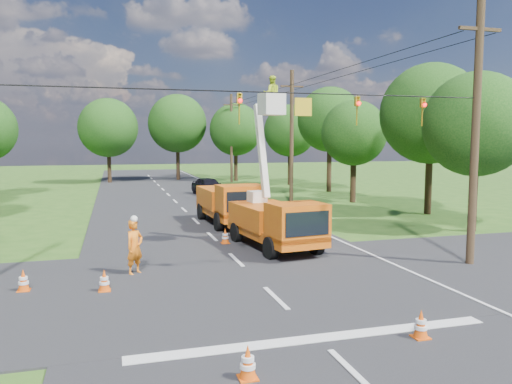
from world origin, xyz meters
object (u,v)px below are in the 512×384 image
object	(u,v)px
bucket_truck	(276,213)
tree_far_b	(177,124)
pole_right_far	(231,138)
tree_right_a	(476,125)
traffic_cone_4	(104,281)
traffic_cone_5	(23,281)
ground_worker	(135,247)
tree_right_c	(354,133)
pole_right_near	(475,130)
pole_right_mid	(292,136)
traffic_cone_2	(225,236)
traffic_cone_3	(252,227)
traffic_cone_1	(421,324)
tree_right_b	(431,114)
tree_far_a	(108,128)
tree_right_e	(290,131)
tree_far_c	(236,130)
traffic_cone_0	(248,363)
distant_car	(209,186)
tree_right_d	(330,120)
second_truck	(230,203)

from	to	relation	value
bucket_truck	tree_far_b	bearing A→B (deg)	81.50
pole_right_far	tree_right_a	distance (m)	34.37
traffic_cone_4	traffic_cone_5	bearing A→B (deg)	163.64
ground_worker	tree_right_c	distance (m)	24.46
pole_right_near	pole_right_mid	distance (m)	20.00
traffic_cone_2	traffic_cone_3	bearing A→B (deg)	48.55
traffic_cone_1	tree_right_b	bearing A→B (deg)	54.68
tree_right_a	tree_far_a	distance (m)	41.37
traffic_cone_3	tree_right_e	distance (m)	29.53
traffic_cone_3	tree_far_c	distance (m)	34.84
tree_right_c	tree_far_a	xyz separation A→B (m)	(-18.20, 24.00, 0.88)
ground_worker	traffic_cone_4	bearing A→B (deg)	-159.66
traffic_cone_0	traffic_cone_2	size ratio (longest dim) A/B	1.00
traffic_cone_1	traffic_cone_4	bearing A→B (deg)	140.74
traffic_cone_0	pole_right_near	bearing A→B (deg)	32.07
traffic_cone_0	tree_right_c	xyz separation A→B (m)	(15.32, 25.65, 4.95)
distant_car	traffic_cone_4	distance (m)	28.08
traffic_cone_4	pole_right_far	distance (m)	42.29
traffic_cone_0	pole_right_mid	xyz separation A→B (m)	(10.62, 26.65, 4.75)
pole_right_mid	tree_right_b	size ratio (longest dim) A/B	1.04
traffic_cone_5	tree_right_d	world-z (taller)	tree_right_d
pole_right_near	tree_far_a	world-z (taller)	pole_right_near
tree_right_d	pole_right_near	bearing A→B (deg)	-103.13
traffic_cone_2	traffic_cone_4	distance (m)	8.06
ground_worker	traffic_cone_0	size ratio (longest dim) A/B	2.76
traffic_cone_5	tree_far_a	size ratio (longest dim) A/B	0.07
tree_right_c	second_truck	bearing A→B (deg)	-146.54
second_truck	traffic_cone_3	distance (m)	3.15
second_truck	traffic_cone_5	xyz separation A→B (m)	(-9.08, -10.51, -0.90)
tree_right_c	traffic_cone_5	bearing A→B (deg)	-138.66
traffic_cone_0	tree_right_e	bearing A→B (deg)	69.09
tree_right_a	tree_right_b	size ratio (longest dim) A/B	0.86
ground_worker	pole_right_near	distance (m)	13.24
pole_right_near	pole_right_far	world-z (taller)	same
traffic_cone_2	traffic_cone_4	world-z (taller)	same
pole_right_near	pole_right_far	distance (m)	40.00
second_truck	tree_far_b	bearing A→B (deg)	84.80
traffic_cone_3	pole_right_near	bearing A→B (deg)	-52.99
tree_right_b	traffic_cone_0	bearing A→B (deg)	-132.54
distant_car	traffic_cone_2	bearing A→B (deg)	-110.09
tree_right_b	tree_right_e	xyz separation A→B (m)	(-1.20, 23.00, -0.62)
pole_right_far	tree_far_c	bearing A→B (deg)	63.43
traffic_cone_2	pole_right_mid	distance (m)	16.64
bucket_truck	tree_right_d	distance (m)	26.11
second_truck	traffic_cone_0	xyz separation A→B (m)	(-3.83, -18.06, -0.90)
tree_right_e	tree_far_b	world-z (taller)	tree_far_b
traffic_cone_0	tree_right_b	world-z (taller)	tree_right_b
ground_worker	bucket_truck	bearing A→B (deg)	-17.93
traffic_cone_3	pole_right_near	size ratio (longest dim) A/B	0.07
distant_car	traffic_cone_4	bearing A→B (deg)	-118.82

